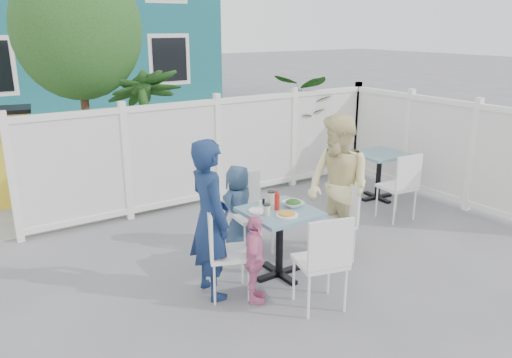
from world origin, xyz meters
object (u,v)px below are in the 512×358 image
man (210,219)px  woman (338,188)px  toddler (255,259)px  chair_right (341,216)px  chair_near (324,256)px  main_table (280,225)px  chair_back (249,206)px  boy (238,208)px  chair_left (220,246)px  spare_table (379,163)px  utility_cabinet (8,159)px

man → woman: (1.66, -0.03, 0.04)m
toddler → chair_right: bearing=-42.4°
chair_near → woman: size_ratio=0.58×
main_table → chair_back: 0.76m
main_table → chair_near: bearing=-94.3°
chair_right → woman: (-0.00, 0.07, 0.33)m
chair_right → toddler: toddler is taller
chair_near → toddler: size_ratio=1.08×
boy → chair_left: bearing=29.6°
spare_table → chair_back: (-2.72, -0.47, -0.02)m
chair_left → chair_near: bearing=61.6°
chair_right → toddler: size_ratio=1.00×
chair_right → chair_left: bearing=102.1°
chair_back → boy: (-0.09, 0.10, -0.03)m
chair_left → chair_back: 1.14m
chair_right → boy: boy is taller
utility_cabinet → main_table: 4.65m
chair_left → boy: 1.15m
chair_right → boy: 1.24m
spare_table → chair_right: size_ratio=0.84×
main_table → chair_left: (-0.74, -0.02, -0.05)m
spare_table → woman: (-1.95, -1.19, 0.27)m
spare_table → boy: (-2.80, -0.36, -0.05)m
spare_table → chair_left: bearing=-160.6°
main_table → toddler: (-0.52, -0.30, -0.14)m
chair_right → boy: size_ratio=0.86×
chair_near → boy: size_ratio=0.93×
utility_cabinet → man: size_ratio=0.87×
chair_near → spare_table: bearing=49.9°
boy → chair_back: bearing=109.5°
man → toddler: bearing=-138.8°
chair_near → main_table: bearing=100.2°
chair_right → chair_near: size_ratio=0.92×
chair_back → toddler: chair_back is taller
woman → toddler: bearing=-74.3°
chair_left → man: size_ratio=0.57×
chair_right → boy: bearing=56.2°
man → spare_table: bearing=-68.7°
chair_left → woman: woman is taller
man → boy: size_ratio=1.55×
utility_cabinet → boy: bearing=-47.6°
utility_cabinet → chair_left: (1.36, -4.17, -0.17)m
utility_cabinet → toddler: 4.73m
chair_right → chair_back: size_ratio=0.95×
toddler → man: bearing=73.9°
man → boy: 1.16m
boy → man: bearing=24.2°
main_table → toddler: bearing=-149.6°
utility_cabinet → chair_left: bearing=-62.1°
chair_right → chair_back: (-0.77, 0.79, 0.03)m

